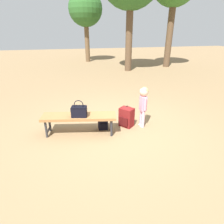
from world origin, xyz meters
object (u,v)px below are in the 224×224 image
object	(u,v)px
backpack_large	(127,116)
tree_far	(85,10)
child_standing	(143,101)
handbag	(79,111)
backpack_small	(103,122)
park_bench	(79,118)

from	to	relation	value
backpack_large	tree_far	size ratio (longest dim) A/B	0.12
child_standing	backpack_large	distance (m)	0.54
backpack_large	handbag	bearing A→B (deg)	-171.19
handbag	backpack_small	size ratio (longest dim) A/B	1.02
backpack_small	backpack_large	bearing A→B (deg)	2.32
park_bench	tree_far	bearing A→B (deg)	82.45
handbag	park_bench	bearing A→B (deg)	95.90
backpack_small	park_bench	bearing A→B (deg)	-170.94
backpack_small	child_standing	bearing A→B (deg)	-4.90
child_standing	backpack_small	xyz separation A→B (m)	(-0.94, 0.08, -0.47)
child_standing	park_bench	bearing A→B (deg)	-179.79
park_bench	tree_far	xyz separation A→B (m)	(1.36, 10.23, 2.93)
backpack_large	tree_far	bearing A→B (deg)	88.65
park_bench	tree_far	distance (m)	10.73
park_bench	backpack_large	bearing A→B (deg)	5.59
handbag	backpack_large	distance (m)	1.17
child_standing	tree_far	xyz separation A→B (m)	(-0.12, 10.23, 2.67)
backpack_small	tree_far	bearing A→B (deg)	85.39
backpack_large	backpack_small	world-z (taller)	backpack_large
child_standing	backpack_large	world-z (taller)	child_standing
backpack_small	tree_far	distance (m)	10.65
child_standing	tree_far	distance (m)	10.57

